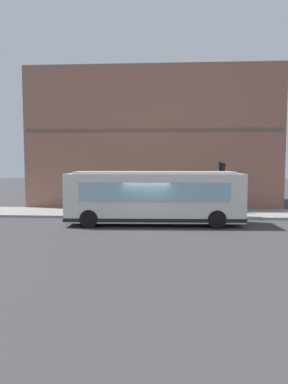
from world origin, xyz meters
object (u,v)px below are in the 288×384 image
Objects in this scene: traffic_light_near_corner at (222,178)px; pedestrian_by_light_pole at (238,199)px; city_bus_nearside at (154,198)px; newspaper_vending_box at (231,204)px; pedestrian_near_building_entrance at (207,197)px; pedestrian_near_hydrant at (121,201)px; fire_hydrant at (184,207)px.

traffic_light_near_corner is 2.54m from pedestrian_by_light_pole.
city_bus_nearside is 5.15m from traffic_light_near_corner.
newspaper_vending_box is (1.17, 0.27, -0.48)m from pedestrian_by_light_pole.
pedestrian_near_hydrant is at bearing 112.84° from pedestrian_near_building_entrance.
pedestrian_near_building_entrance is (1.47, -1.74, 0.55)m from fire_hydrant.
pedestrian_near_building_entrance is 1.78× the size of newspaper_vending_box.
pedestrian_near_building_entrance is (5.65, -3.68, -0.49)m from city_bus_nearside.
traffic_light_near_corner is 4.74× the size of fire_hydrant.
pedestrian_near_hydrant reaches higher than fire_hydrant.
traffic_light_near_corner is 3.45m from fire_hydrant.
newspaper_vending_box is (1.17, -3.47, 0.09)m from fire_hydrant.
city_bus_nearside reaches higher than pedestrian_near_building_entrance.
traffic_light_near_corner is at bearing -122.43° from fire_hydrant.
pedestrian_near_hydrant is at bearing 103.98° from fire_hydrant.
pedestrian_by_light_pole reaches higher than fire_hydrant.
pedestrian_near_hydrant is (-1.06, 4.28, 0.53)m from fire_hydrant.
fire_hydrant is 3.78m from pedestrian_by_light_pole.
pedestrian_near_hydrant is 1.74× the size of newspaper_vending_box.
pedestrian_near_building_entrance reaches higher than fire_hydrant.
newspaper_vending_box is at bearing -71.38° from fire_hydrant.
pedestrian_by_light_pole is at bearing -167.16° from newspaper_vending_box.
newspaper_vending_box is (2.23, -7.74, -0.44)m from pedestrian_near_hydrant.
pedestrian_near_building_entrance is 1.81m from newspaper_vending_box.
pedestrian_near_building_entrance is at bearing 80.07° from newspaper_vending_box.
pedestrian_near_hydrant is at bearing 97.54° from pedestrian_by_light_pole.
city_bus_nearside is 4.72m from fire_hydrant.
city_bus_nearside is at bearing 126.37° from pedestrian_by_light_pole.
pedestrian_near_building_entrance reaches higher than newspaper_vending_box.
newspaper_vending_box is (-0.30, -1.72, -0.46)m from pedestrian_near_building_entrance.
pedestrian_near_building_entrance is at bearing -67.16° from pedestrian_near_hydrant.
pedestrian_near_hydrant is at bearing 36.95° from city_bus_nearside.
pedestrian_near_building_entrance is (2.95, 0.58, -1.53)m from traffic_light_near_corner.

